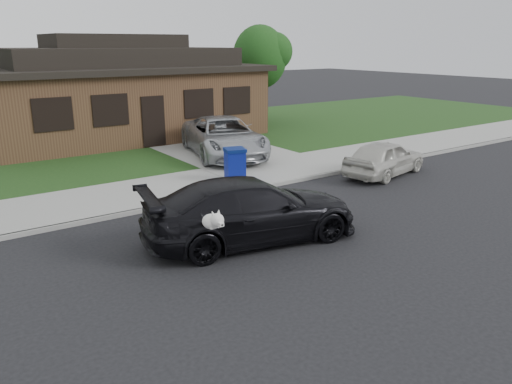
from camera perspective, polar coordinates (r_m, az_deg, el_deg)
ground at (r=10.72m, az=-7.13°, el=-7.64°), size 120.00×120.00×0.00m
sidewalk at (r=15.05m, az=-16.14°, el=-0.74°), size 60.00×3.00×0.12m
curb at (r=13.70m, az=-14.05°, el=-2.28°), size 60.00×0.12×0.12m
lawn at (r=22.57m, az=-22.91°, el=4.29°), size 60.00×13.00×0.13m
driveway at (r=21.86m, az=-5.61°, el=5.18°), size 4.50×13.00×0.14m
sedan at (r=11.39m, az=-0.55°, el=-2.08°), size 5.31×2.96×1.46m
minivan at (r=19.62m, az=-3.70°, el=6.33°), size 3.82×5.82×1.49m
white_compact at (r=17.70m, az=14.48°, el=3.81°), size 3.81×2.15×1.22m
recycling_bin at (r=16.04m, az=-2.42°, el=3.18°), size 0.80×0.80×1.06m
house at (r=25.27m, az=-15.50°, el=10.95°), size 12.60×8.60×4.65m
tree_1 at (r=28.46m, az=0.81°, el=15.29°), size 3.15×3.00×5.25m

